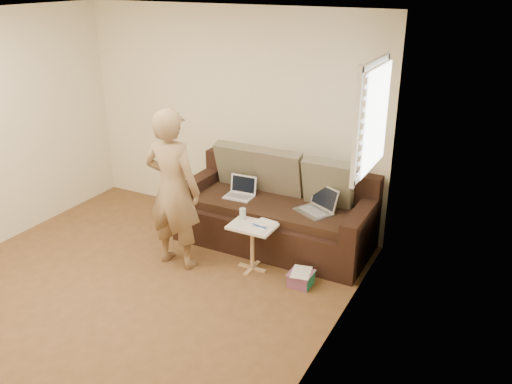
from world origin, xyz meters
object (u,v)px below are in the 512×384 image
laptop_white (239,198)px  side_table (252,247)px  sofa (275,210)px  person (173,189)px  laptop_silver (313,213)px  drinking_glass (243,214)px  striped_box (301,278)px

laptop_white → side_table: 0.78m
sofa → person: 1.24m
laptop_white → side_table: laptop_white is taller
person → laptop_silver: bearing=-146.2°
sofa → person: bearing=-129.8°
person → drinking_glass: (0.62, 0.35, -0.29)m
laptop_white → drinking_glass: bearing=-59.6°
sofa → laptop_silver: 0.50m
laptop_white → person: person is taller
side_table → drinking_glass: (-0.16, 0.08, 0.32)m
striped_box → laptop_silver: bearing=102.2°
laptop_white → drinking_glass: (0.31, -0.47, 0.06)m
laptop_white → striped_box: size_ratio=1.35×
laptop_silver → person: 1.53m
laptop_white → striped_box: 1.30m
laptop_white → drinking_glass: same height
person → drinking_glass: 0.77m
side_table → striped_box: (0.58, -0.05, -0.18)m
side_table → sofa: bearing=93.9°
laptop_white → person: 0.94m
sofa → side_table: bearing=-86.1°
side_table → striped_box: size_ratio=2.18×
laptop_silver → side_table: 0.78m
drinking_glass → striped_box: 0.91m
striped_box → side_table: bearing=174.9°
person → drinking_glass: size_ratio=14.43×
laptop_silver → person: size_ratio=0.22×
drinking_glass → striped_box: size_ratio=0.50×
laptop_silver → laptop_white: bearing=-151.3°
laptop_silver → striped_box: laptop_silver is taller
striped_box → laptop_white: bearing=150.0°
laptop_white → person: (-0.31, -0.82, 0.35)m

